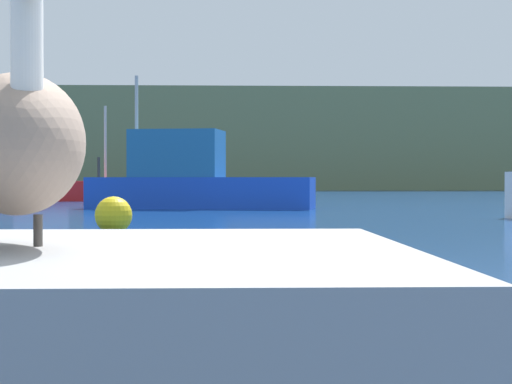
% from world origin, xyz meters
% --- Properties ---
extents(hillside_backdrop, '(140.00, 17.93, 9.07)m').
position_xyz_m(hillside_backdrop, '(0.00, 81.13, 4.53)').
color(hillside_backdrop, '#6B7A51').
rests_on(hillside_backdrop, ground).
extents(pier_dock, '(2.50, 2.06, 0.80)m').
position_xyz_m(pier_dock, '(-0.95, -0.51, 0.40)').
color(pier_dock, '#979797').
rests_on(pier_dock, ground).
extents(pelican, '(0.69, 1.21, 0.85)m').
position_xyz_m(pelican, '(-0.95, -0.52, 1.14)').
color(pelican, gray).
rests_on(pelican, pier_dock).
extents(fishing_boat_blue, '(7.94, 3.62, 4.60)m').
position_xyz_m(fishing_boat_blue, '(-1.37, 26.81, 1.01)').
color(fishing_boat_blue, blue).
rests_on(fishing_boat_blue, ground).
extents(fishing_boat_red, '(7.71, 4.09, 4.45)m').
position_xyz_m(fishing_boat_red, '(-8.24, 37.41, 0.83)').
color(fishing_boat_red, red).
rests_on(fishing_boat_red, ground).
extents(mooring_buoy, '(0.70, 0.70, 0.70)m').
position_xyz_m(mooring_buoy, '(-2.35, 13.01, 0.35)').
color(mooring_buoy, yellow).
rests_on(mooring_buoy, ground).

